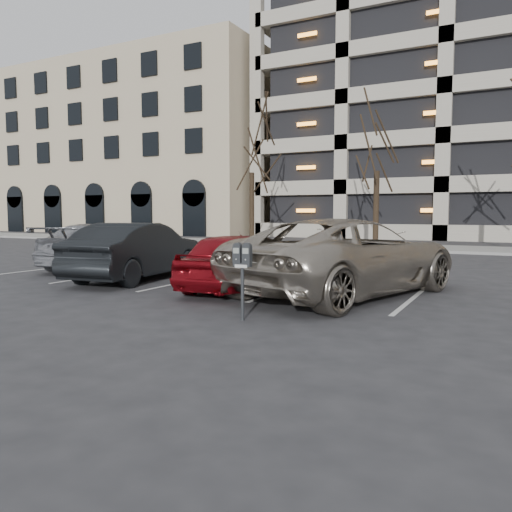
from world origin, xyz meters
name	(u,v)px	position (x,y,z in m)	size (l,w,h in m)	color
ground	(320,306)	(0.00, 0.00, 0.00)	(140.00, 140.00, 0.00)	#28282B
sidewalk	(439,249)	(0.00, 16.00, 0.06)	(80.00, 4.00, 0.12)	gray
stall_lines	(298,285)	(-1.40, 2.30, 0.01)	(16.90, 5.20, 0.00)	silver
office_building	(155,153)	(-28.00, 29.92, 7.49)	(26.00, 16.20, 15.00)	tan
tree_a	(252,129)	(-10.00, 16.00, 6.39)	(3.89, 3.89, 8.84)	black
tree_b	(378,123)	(-3.00, 16.00, 6.12)	(3.72, 3.72, 8.47)	black
parking_meter	(242,262)	(-0.69, -1.75, 0.96)	(0.33, 0.14, 1.25)	black
suv_silver	(347,257)	(0.02, 1.57, 0.82)	(4.35, 6.44, 1.65)	#AAA091
car_red	(238,260)	(-2.40, 1.09, 0.67)	(1.59, 3.95, 1.35)	maroon
car_dark	(138,251)	(-5.59, 1.38, 0.75)	(1.58, 4.54, 1.50)	black
car_silver	(103,246)	(-8.45, 3.02, 0.71)	(1.98, 4.88, 1.42)	#95979C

